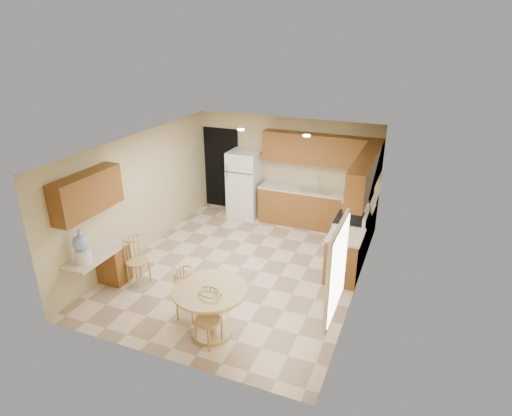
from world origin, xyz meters
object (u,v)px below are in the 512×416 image
at_px(dining_table, 211,305).
at_px(chair_desk, 134,258).
at_px(refrigerator, 245,184).
at_px(chair_table_a, 185,293).
at_px(chair_table_b, 205,317).
at_px(stove, 350,238).
at_px(water_crock, 82,248).

bearing_deg(dining_table, chair_desk, 159.54).
distance_m(refrigerator, chair_desk, 3.75).
distance_m(chair_table_a, chair_table_b, 0.74).
xyz_separation_m(refrigerator, chair_table_a, (0.80, -4.25, -0.31)).
bearing_deg(chair_desk, dining_table, 85.94).
xyz_separation_m(stove, chair_table_b, (-1.47, -3.46, 0.07)).
relative_size(stove, chair_table_a, 1.26).
bearing_deg(chair_table_b, water_crock, 9.17).
bearing_deg(chair_table_b, dining_table, -63.64).
height_order(stove, chair_table_a, stove).
bearing_deg(stove, chair_desk, -144.63).
xyz_separation_m(dining_table, chair_table_a, (-0.55, 0.17, -0.02)).
bearing_deg(refrigerator, water_crock, -103.43).
bearing_deg(chair_table_a, refrigerator, -171.29).
xyz_separation_m(stove, dining_table, (-1.52, -3.20, 0.08)).
bearing_deg(chair_table_a, water_crock, -87.37).
relative_size(dining_table, chair_desk, 1.25).
bearing_deg(chair_desk, refrigerator, -172.84).
distance_m(chair_desk, water_crock, 0.97).
relative_size(stove, chair_desk, 1.20).
xyz_separation_m(chair_desk, water_crock, (-0.45, -0.71, 0.48)).
height_order(refrigerator, water_crock, refrigerator).
xyz_separation_m(chair_table_a, chair_desk, (-1.40, 0.56, 0.03)).
xyz_separation_m(stove, chair_desk, (-3.47, -2.47, 0.08)).
bearing_deg(chair_table_b, refrigerator, -57.48).
xyz_separation_m(chair_table_b, chair_desk, (-2.00, 1.00, 0.01)).
relative_size(refrigerator, stove, 1.53).
xyz_separation_m(dining_table, chair_table_b, (0.05, -0.27, -0.01)).
height_order(stove, chair_desk, stove).
bearing_deg(water_crock, chair_desk, 57.66).
bearing_deg(chair_table_a, stove, 143.62).
bearing_deg(refrigerator, chair_desk, -99.24).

